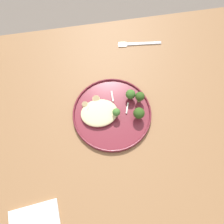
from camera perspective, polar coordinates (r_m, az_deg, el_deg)
ground at (r=1.46m, az=0.02°, el=-13.22°), size 6.00×6.00×0.00m
wooden_dining_table at (r=0.82m, az=0.04°, el=-5.65°), size 1.40×1.00×0.74m
dinner_plate at (r=0.75m, az=-0.00°, el=-0.34°), size 0.29×0.29×0.02m
noodle_bed at (r=0.74m, az=-3.60°, el=-0.23°), size 0.13×0.11×0.02m
seared_scallop_on_noodles at (r=0.74m, az=-1.62°, el=-0.47°), size 0.02×0.02×0.01m
seared_scallop_half_hidden at (r=0.74m, az=-3.80°, el=0.59°), size 0.02×0.02×0.02m
seared_scallop_center_golden at (r=0.76m, az=-7.54°, el=2.02°), size 0.02×0.02×0.01m
seared_scallop_left_edge at (r=0.74m, az=-0.32°, el=0.36°), size 0.03×0.03×0.02m
seared_scallop_rear_pale at (r=0.76m, az=-4.44°, el=3.60°), size 0.03×0.03×0.01m
seared_scallop_large_seared at (r=0.74m, az=-5.66°, el=0.15°), size 0.03×0.03×0.02m
seared_scallop_tilted_round at (r=0.74m, az=-4.44°, el=-0.80°), size 0.03×0.03×0.02m
broccoli_floret_right_tilted at (r=0.72m, az=7.53°, el=-0.36°), size 0.04×0.04×0.06m
broccoli_floret_near_rim at (r=0.72m, az=1.22°, el=-0.13°), size 0.03×0.03×0.05m
broccoli_floret_rear_charred at (r=0.75m, az=5.20°, el=4.93°), size 0.04×0.04×0.05m
broccoli_floret_split_head at (r=0.75m, az=7.79°, el=4.25°), size 0.03×0.03×0.05m
onion_sliver_long_sliver at (r=0.77m, az=0.08°, el=4.45°), size 0.01×0.04×0.00m
onion_sliver_short_strip at (r=0.76m, az=4.27°, el=1.14°), size 0.02×0.04×0.00m
dinner_fork at (r=0.94m, az=7.27°, el=18.40°), size 0.19×0.04×0.00m
folded_napkin at (r=0.74m, az=-20.85°, el=-26.47°), size 0.16×0.10×0.01m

